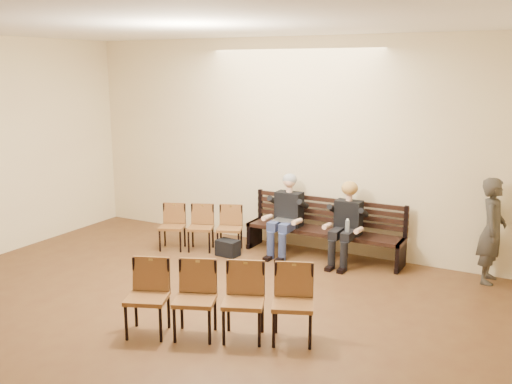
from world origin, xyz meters
TOP-DOWN VIEW (x-y plane):
  - ground at (0.00, 0.00)m, footprint 10.00×10.00m
  - room_walls at (0.00, 0.79)m, footprint 8.02×10.01m
  - bench at (0.71, 4.65)m, footprint 2.60×0.90m
  - seated_man at (0.10, 4.53)m, footprint 0.53×0.74m
  - seated_woman at (1.13, 4.53)m, footprint 0.51×0.70m
  - laptop at (0.11, 4.40)m, footprint 0.36×0.31m
  - water_bottle at (1.22, 4.31)m, footprint 0.07×0.07m
  - bag at (-0.68, 3.96)m, footprint 0.38×0.27m
  - passerby at (3.20, 4.75)m, footprint 0.42×0.64m
  - chair_row_front at (-1.23, 4.00)m, footprint 1.43×0.90m
  - chair_row_back at (0.73, 1.45)m, footprint 2.13×1.24m

SIDE VIEW (x-z plane):
  - ground at x=0.00m, z-range 0.00..0.00m
  - bag at x=-0.68m, z-range 0.00..0.26m
  - bench at x=0.71m, z-range 0.00..0.45m
  - chair_row_front at x=-1.23m, z-range 0.00..0.77m
  - chair_row_back at x=0.73m, z-range 0.00..0.87m
  - water_bottle at x=1.22m, z-range 0.45..0.66m
  - laptop at x=0.11m, z-range 0.45..0.68m
  - seated_woman at x=1.13m, z-range 0.00..1.18m
  - seated_man at x=0.10m, z-range 0.00..1.29m
  - passerby at x=3.20m, z-range 0.00..1.74m
  - room_walls at x=0.00m, z-range 0.78..4.29m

